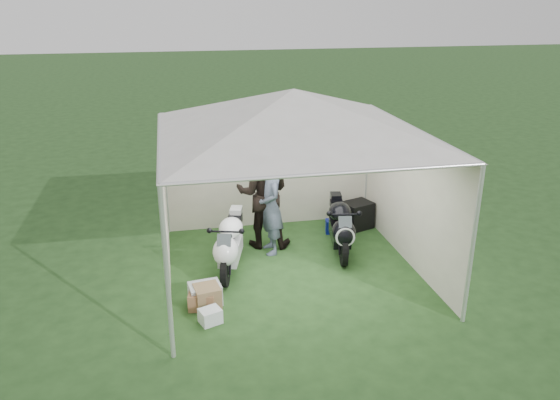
# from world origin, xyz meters

# --- Properties ---
(ground) EXTENTS (80.00, 80.00, 0.00)m
(ground) POSITION_xyz_m (0.00, 0.00, 0.00)
(ground) COLOR #1F3D19
(ground) RESTS_ON ground
(canopy_tent) EXTENTS (5.66, 5.66, 3.00)m
(canopy_tent) POSITION_xyz_m (-0.00, 0.03, 2.58)
(canopy_tent) COLOR silver
(canopy_tent) RESTS_ON ground
(motorcycle_white) EXTENTS (0.72, 1.76, 0.88)m
(motorcycle_white) POSITION_xyz_m (-1.01, 0.19, 0.49)
(motorcycle_white) COLOR black
(motorcycle_white) RESTS_ON ground
(motorcycle_black) EXTENTS (0.61, 1.80, 0.89)m
(motorcycle_black) POSITION_xyz_m (0.98, 0.50, 0.50)
(motorcycle_black) COLOR black
(motorcycle_black) RESTS_ON ground
(paddock_stand) EXTENTS (0.38, 0.28, 0.26)m
(paddock_stand) POSITION_xyz_m (1.13, 1.31, 0.13)
(paddock_stand) COLOR #121FAF
(paddock_stand) RESTS_ON ground
(person_dark_jacket) EXTENTS (1.13, 0.97, 2.01)m
(person_dark_jacket) POSITION_xyz_m (-0.30, 1.05, 1.01)
(person_dark_jacket) COLOR black
(person_dark_jacket) RESTS_ON ground
(person_blue_jacket) EXTENTS (0.47, 0.67, 1.74)m
(person_blue_jacket) POSITION_xyz_m (-0.22, 0.74, 0.87)
(person_blue_jacket) COLOR slate
(person_blue_jacket) RESTS_ON ground
(equipment_box) EXTENTS (0.64, 0.58, 0.53)m
(equipment_box) POSITION_xyz_m (1.64, 1.46, 0.27)
(equipment_box) COLOR black
(equipment_box) RESTS_ON ground
(crate_0) EXTENTS (0.50, 0.42, 0.31)m
(crate_0) POSITION_xyz_m (-1.50, -0.78, 0.15)
(crate_0) COLOR #B0B4BA
(crate_0) RESTS_ON ground
(crate_1) EXTENTS (0.41, 0.41, 0.32)m
(crate_1) POSITION_xyz_m (-1.48, -0.88, 0.16)
(crate_1) COLOR olive
(crate_1) RESTS_ON ground
(crate_2) EXTENTS (0.35, 0.32, 0.21)m
(crate_2) POSITION_xyz_m (-1.47, -1.33, 0.10)
(crate_2) COLOR silver
(crate_2) RESTS_ON ground
(crate_3) EXTENTS (0.41, 0.32, 0.25)m
(crate_3) POSITION_xyz_m (-1.57, -0.92, 0.13)
(crate_3) COLOR brown
(crate_3) RESTS_ON ground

